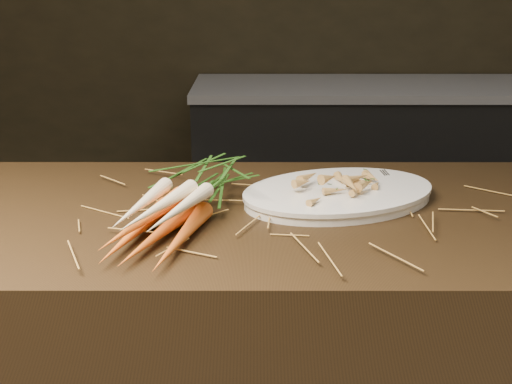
{
  "coord_description": "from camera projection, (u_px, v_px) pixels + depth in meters",
  "views": [
    {
      "loc": [
        -0.3,
        -0.94,
        1.38
      ],
      "look_at": [
        -0.3,
        0.25,
        0.96
      ],
      "focal_mm": 45.0,
      "sensor_mm": 36.0,
      "label": 1
    }
  ],
  "objects": [
    {
      "name": "serving_fork",
      "position": [
        404.0,
        185.0,
        1.41
      ],
      "size": [
        0.03,
        0.16,
        0.0
      ],
      "primitive_type": "cube",
      "rotation": [
        0.0,
        0.0,
        0.1
      ],
      "color": "silver",
      "rests_on": "serving_platter"
    },
    {
      "name": "back_counter",
      "position": [
        375.0,
        166.0,
        3.26
      ],
      "size": [
        1.82,
        0.62,
        0.84
      ],
      "color": "black",
      "rests_on": "ground"
    },
    {
      "name": "roasted_veg_heap",
      "position": [
        339.0,
        180.0,
        1.37
      ],
      "size": [
        0.25,
        0.21,
        0.05
      ],
      "primitive_type": null,
      "rotation": [
        0.0,
        0.0,
        0.36
      ],
      "color": "#B27A36",
      "rests_on": "serving_platter"
    },
    {
      "name": "serving_platter",
      "position": [
        338.0,
        196.0,
        1.39
      ],
      "size": [
        0.49,
        0.41,
        0.02
      ],
      "primitive_type": null,
      "rotation": [
        0.0,
        0.0,
        0.36
      ],
      "color": "white",
      "rests_on": "main_counter"
    },
    {
      "name": "straw_bedding",
      "position": [
        402.0,
        207.0,
        1.33
      ],
      "size": [
        1.4,
        0.6,
        0.02
      ],
      "primitive_type": null,
      "color": "#AB752C",
      "rests_on": "main_counter"
    },
    {
      "name": "root_veg_bunch",
      "position": [
        191.0,
        193.0,
        1.29
      ],
      "size": [
        0.3,
        0.53,
        0.1
      ],
      "rotation": [
        0.0,
        0.0,
        -0.32
      ],
      "color": "#E25A11",
      "rests_on": "main_counter"
    }
  ]
}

